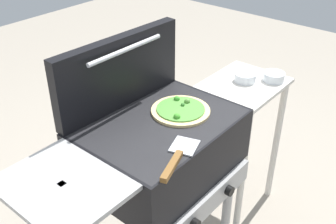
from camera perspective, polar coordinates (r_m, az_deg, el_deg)
grill at (r=1.67m, az=-1.30°, el=-5.74°), size 0.96×0.53×0.90m
grill_lid_open at (r=1.66m, az=-6.85°, el=5.67°), size 0.63×0.09×0.30m
pizza_veggie at (r=1.66m, az=1.79°, el=0.28°), size 0.24×0.24×0.04m
spatula at (r=1.40m, az=1.33°, el=-6.43°), size 0.26×0.14×0.02m
prep_table at (r=2.24m, az=10.06°, el=-1.39°), size 0.44×0.36×0.81m
topping_bowl_near at (r=2.13m, az=10.88°, el=4.82°), size 0.11×0.11×0.04m
topping_bowl_far at (r=2.17m, az=14.73°, el=4.82°), size 0.11×0.11×0.04m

